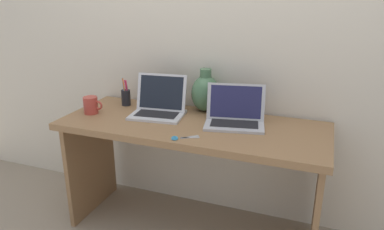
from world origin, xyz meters
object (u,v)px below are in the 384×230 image
object	(u,v)px
laptop_left	(159,104)
green_vase	(205,93)
pen_cup	(126,97)
scissors	(180,138)
laptop_right	(235,114)
coffee_mug	(91,105)

from	to	relation	value
laptop_left	green_vase	xyz separation A→B (m)	(0.25, 0.16, 0.06)
laptop_left	pen_cup	size ratio (longest dim) A/B	1.82
laptop_left	pen_cup	world-z (taller)	laptop_left
green_vase	pen_cup	size ratio (longest dim) A/B	1.45
green_vase	pen_cup	bearing A→B (deg)	-171.99
laptop_left	pen_cup	xyz separation A→B (m)	(-0.29, 0.08, -0.01)
scissors	pen_cup	bearing A→B (deg)	144.18
laptop_left	laptop_right	xyz separation A→B (m)	(0.48, -0.00, -0.00)
green_vase	pen_cup	distance (m)	0.54
pen_cup	scissors	distance (m)	0.68
pen_cup	scissors	bearing A→B (deg)	-35.82
laptop_left	laptop_right	bearing A→B (deg)	-0.23
laptop_left	pen_cup	bearing A→B (deg)	163.46
laptop_right	pen_cup	size ratio (longest dim) A/B	1.98
laptop_left	coffee_mug	bearing A→B (deg)	-161.24
laptop_left	scissors	xyz separation A→B (m)	(0.27, -0.31, -0.06)
laptop_right	coffee_mug	xyz separation A→B (m)	(-0.88, -0.14, -0.01)
scissors	coffee_mug	bearing A→B (deg)	165.17
laptop_left	green_vase	world-z (taller)	green_vase
coffee_mug	scissors	distance (m)	0.70
laptop_right	green_vase	bearing A→B (deg)	145.36
laptop_right	pen_cup	distance (m)	0.77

